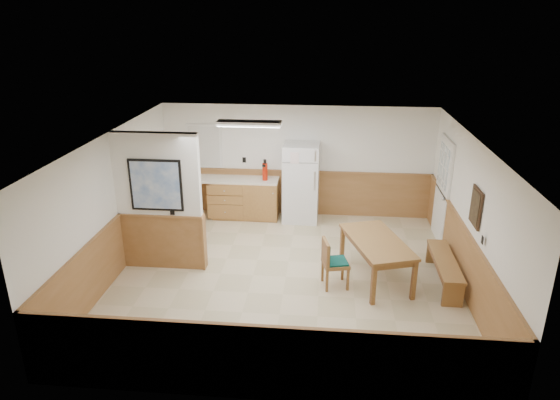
# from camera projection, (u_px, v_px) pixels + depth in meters

# --- Properties ---
(ground) EXTENTS (6.00, 6.00, 0.00)m
(ground) POSITION_uv_depth(u_px,v_px,m) (286.00, 277.00, 8.79)
(ground) COLOR beige
(ground) RESTS_ON ground
(ceiling) EXTENTS (6.00, 6.00, 0.02)m
(ceiling) POSITION_uv_depth(u_px,v_px,m) (287.00, 138.00, 7.91)
(ceiling) COLOR silver
(ceiling) RESTS_ON back_wall
(back_wall) EXTENTS (6.00, 0.02, 2.50)m
(back_wall) POSITION_uv_depth(u_px,v_px,m) (297.00, 161.00, 11.14)
(back_wall) COLOR white
(back_wall) RESTS_ON ground
(right_wall) EXTENTS (0.02, 6.00, 2.50)m
(right_wall) POSITION_uv_depth(u_px,v_px,m) (470.00, 218.00, 8.08)
(right_wall) COLOR white
(right_wall) RESTS_ON ground
(left_wall) EXTENTS (0.02, 6.00, 2.50)m
(left_wall) POSITION_uv_depth(u_px,v_px,m) (113.00, 205.00, 8.61)
(left_wall) COLOR white
(left_wall) RESTS_ON ground
(wainscot_back) EXTENTS (6.00, 0.04, 1.00)m
(wainscot_back) POSITION_uv_depth(u_px,v_px,m) (297.00, 193.00, 11.39)
(wainscot_back) COLOR #9F6D3F
(wainscot_back) RESTS_ON ground
(wainscot_right) EXTENTS (0.04, 6.00, 1.00)m
(wainscot_right) POSITION_uv_depth(u_px,v_px,m) (463.00, 259.00, 8.35)
(wainscot_right) COLOR #9F6D3F
(wainscot_right) RESTS_ON ground
(wainscot_left) EXTENTS (0.04, 6.00, 1.00)m
(wainscot_left) POSITION_uv_depth(u_px,v_px,m) (119.00, 244.00, 8.88)
(wainscot_left) COLOR #9F6D3F
(wainscot_left) RESTS_ON ground
(partition_wall) EXTENTS (1.50, 0.20, 2.50)m
(partition_wall) POSITION_uv_depth(u_px,v_px,m) (159.00, 203.00, 8.74)
(partition_wall) COLOR white
(partition_wall) RESTS_ON ground
(kitchen_counter) EXTENTS (2.20, 0.61, 1.00)m
(kitchen_counter) POSITION_uv_depth(u_px,v_px,m) (243.00, 197.00, 11.23)
(kitchen_counter) COLOR #A87C3B
(kitchen_counter) RESTS_ON ground
(exterior_door) EXTENTS (0.07, 1.02, 2.15)m
(exterior_door) POSITION_uv_depth(u_px,v_px,m) (442.00, 190.00, 9.92)
(exterior_door) COLOR white
(exterior_door) RESTS_ON ground
(kitchen_window) EXTENTS (0.80, 0.04, 1.00)m
(kitchen_window) POSITION_uv_depth(u_px,v_px,m) (204.00, 146.00, 11.20)
(kitchen_window) COLOR white
(kitchen_window) RESTS_ON back_wall
(wall_painting) EXTENTS (0.04, 0.50, 0.60)m
(wall_painting) POSITION_uv_depth(u_px,v_px,m) (476.00, 207.00, 7.70)
(wall_painting) COLOR #342215
(wall_painting) RESTS_ON right_wall
(fluorescent_fixture) EXTENTS (1.20, 0.30, 0.09)m
(fluorescent_fixture) POSITION_uv_depth(u_px,v_px,m) (249.00, 123.00, 9.21)
(fluorescent_fixture) COLOR white
(fluorescent_fixture) RESTS_ON ceiling
(refrigerator) EXTENTS (0.78, 0.73, 1.74)m
(refrigerator) POSITION_uv_depth(u_px,v_px,m) (301.00, 183.00, 10.92)
(refrigerator) COLOR white
(refrigerator) RESTS_ON ground
(dining_table) EXTENTS (1.27, 1.79, 0.75)m
(dining_table) POSITION_uv_depth(u_px,v_px,m) (377.00, 245.00, 8.49)
(dining_table) COLOR #A77B3D
(dining_table) RESTS_ON ground
(dining_bench) EXTENTS (0.36, 1.59, 0.45)m
(dining_bench) POSITION_uv_depth(u_px,v_px,m) (445.00, 265.00, 8.48)
(dining_bench) COLOR #A77B3D
(dining_bench) RESTS_ON ground
(dining_chair) EXTENTS (0.64, 0.50, 0.85)m
(dining_chair) POSITION_uv_depth(u_px,v_px,m) (331.00, 260.00, 8.33)
(dining_chair) COLOR #A77B3D
(dining_chair) RESTS_ON ground
(fire_extinguisher) EXTENTS (0.15, 0.15, 0.47)m
(fire_extinguisher) POSITION_uv_depth(u_px,v_px,m) (265.00, 171.00, 10.92)
(fire_extinguisher) COLOR red
(fire_extinguisher) RESTS_ON kitchen_counter
(soap_bottle) EXTENTS (0.09, 0.09, 0.21)m
(soap_bottle) POSITION_uv_depth(u_px,v_px,m) (197.00, 174.00, 11.09)
(soap_bottle) COLOR #1A9233
(soap_bottle) RESTS_ON kitchen_counter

